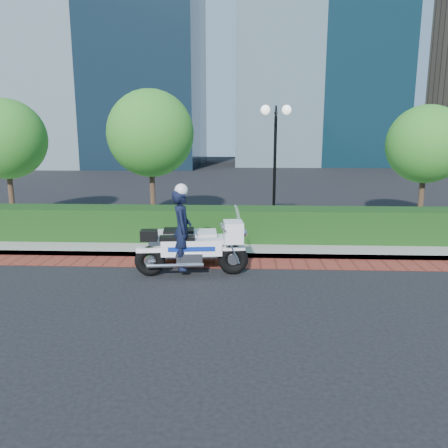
{
  "coord_description": "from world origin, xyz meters",
  "views": [
    {
      "loc": [
        -0.03,
        -9.78,
        3.38
      ],
      "look_at": [
        -0.57,
        1.87,
        1.0
      ],
      "focal_mm": 35.0,
      "sensor_mm": 36.0,
      "label": 1
    }
  ],
  "objects_px": {
    "tree_c": "(426,144)",
    "police_motorcycle": "(187,241)",
    "tree_b": "(151,134)",
    "lamppost": "(275,148)",
    "tree_a": "(6,139)"
  },
  "relations": [
    {
      "from": "tree_b",
      "to": "police_motorcycle",
      "type": "bearing_deg",
      "value": -70.13
    },
    {
      "from": "police_motorcycle",
      "to": "lamppost",
      "type": "bearing_deg",
      "value": 54.05
    },
    {
      "from": "lamppost",
      "to": "tree_c",
      "type": "height_order",
      "value": "tree_c"
    },
    {
      "from": "police_motorcycle",
      "to": "tree_b",
      "type": "bearing_deg",
      "value": 103.31
    },
    {
      "from": "tree_b",
      "to": "tree_a",
      "type": "bearing_deg",
      "value": 180.0
    },
    {
      "from": "tree_a",
      "to": "lamppost",
      "type": "bearing_deg",
      "value": -7.41
    },
    {
      "from": "lamppost",
      "to": "tree_b",
      "type": "relative_size",
      "value": 0.86
    },
    {
      "from": "tree_c",
      "to": "lamppost",
      "type": "bearing_deg",
      "value": -166.7
    },
    {
      "from": "tree_a",
      "to": "tree_b",
      "type": "relative_size",
      "value": 0.94
    },
    {
      "from": "tree_c",
      "to": "police_motorcycle",
      "type": "xyz_separation_m",
      "value": [
        -7.95,
        -5.66,
        -2.28
      ]
    },
    {
      "from": "lamppost",
      "to": "police_motorcycle",
      "type": "xyz_separation_m",
      "value": [
        -2.45,
        -4.36,
        -2.19
      ]
    },
    {
      "from": "tree_b",
      "to": "police_motorcycle",
      "type": "relative_size",
      "value": 1.75
    },
    {
      "from": "lamppost",
      "to": "tree_b",
      "type": "distance_m",
      "value": 4.71
    },
    {
      "from": "lamppost",
      "to": "tree_c",
      "type": "distance_m",
      "value": 5.65
    },
    {
      "from": "tree_c",
      "to": "police_motorcycle",
      "type": "relative_size",
      "value": 1.54
    }
  ]
}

